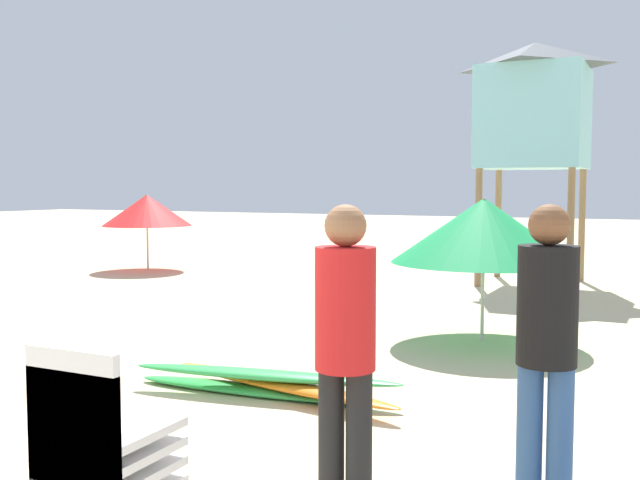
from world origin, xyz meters
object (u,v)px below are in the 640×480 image
stacked_plastic_chairs (95,449)px  beach_umbrella_left (484,230)px  surfboard_pile (265,383)px  beach_umbrella_mid (147,210)px  lifeguard_tower (534,106)px  lifeguard_near_center (547,337)px  lifeguard_near_left (345,341)px

stacked_plastic_chairs → beach_umbrella_left: size_ratio=0.53×
surfboard_pile → beach_umbrella_mid: beach_umbrella_mid is taller
lifeguard_tower → surfboard_pile: bearing=-94.7°
lifeguard_near_center → beach_umbrella_left: lifeguard_near_center is taller
lifeguard_tower → beach_umbrella_left: bearing=-85.6°
stacked_plastic_chairs → lifeguard_near_center: 2.35m
lifeguard_near_left → surfboard_pile: bearing=130.9°
surfboard_pile → lifeguard_near_left: (1.55, -1.79, 0.85)m
surfboard_pile → lifeguard_near_left: lifeguard_near_left is taller
lifeguard_tower → lifeguard_near_center: bearing=-79.4°
lifeguard_near_left → lifeguard_near_center: (0.93, 0.56, -0.00)m
lifeguard_near_left → lifeguard_tower: size_ratio=0.39×
surfboard_pile → lifeguard_near_center: (2.48, -1.22, 0.85)m
beach_umbrella_left → beach_umbrella_mid: bearing=153.8°
surfboard_pile → beach_umbrella_mid: (-7.05, 7.07, 1.15)m
surfboard_pile → lifeguard_tower: (0.68, 8.39, 3.10)m
lifeguard_tower → beach_umbrella_left: (0.41, -5.34, -1.95)m
lifeguard_near_left → lifeguard_near_center: size_ratio=1.00×
lifeguard_tower → stacked_plastic_chairs: bearing=-89.0°
surfboard_pile → beach_umbrella_mid: size_ratio=1.36×
lifeguard_tower → beach_umbrella_mid: bearing=-170.2°
lifeguard_near_left → lifeguard_near_center: same height
stacked_plastic_chairs → beach_umbrella_mid: size_ratio=0.59×
beach_umbrella_left → lifeguard_near_center: bearing=-72.1°
stacked_plastic_chairs → beach_umbrella_mid: beach_umbrella_mid is taller
stacked_plastic_chairs → beach_umbrella_mid: 12.77m
lifeguard_tower → beach_umbrella_mid: 8.09m
lifeguard_tower → beach_umbrella_left: lifeguard_tower is taller
beach_umbrella_mid → beach_umbrella_left: bearing=-26.2°
lifeguard_near_center → beach_umbrella_mid: bearing=139.0°
surfboard_pile → lifeguard_tower: 8.98m
stacked_plastic_chairs → beach_umbrella_left: bearing=87.9°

